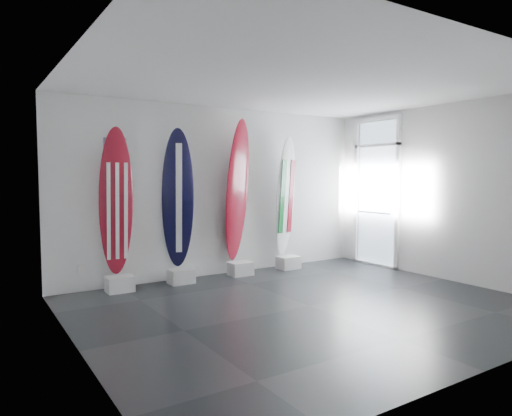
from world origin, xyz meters
TOP-DOWN VIEW (x-y plane):
  - floor at (0.00, 0.00)m, footprint 6.00×6.00m
  - ceiling at (0.00, 0.00)m, footprint 6.00×6.00m
  - wall_back at (0.00, 2.50)m, footprint 6.00×0.00m
  - wall_front at (0.00, -2.50)m, footprint 6.00×0.00m
  - wall_left at (-3.00, 0.00)m, footprint 0.00×5.00m
  - wall_right at (3.00, 0.00)m, footprint 0.00×5.00m
  - display_block_usa at (-1.95, 2.18)m, footprint 0.40×0.30m
  - surfboard_usa at (-1.95, 2.28)m, footprint 0.53×0.28m
  - display_block_navy at (-0.94, 2.18)m, footprint 0.40×0.30m
  - surfboard_navy at (-0.94, 2.28)m, footprint 0.62×0.52m
  - display_block_swiss at (0.20, 2.18)m, footprint 0.40×0.30m
  - surfboard_swiss at (0.20, 2.28)m, footprint 0.65×0.50m
  - display_block_italy at (1.27, 2.18)m, footprint 0.40×0.30m
  - surfboard_italy at (1.27, 2.28)m, footprint 0.56×0.37m
  - wall_outlet at (-2.45, 2.48)m, footprint 0.09×0.02m
  - glass_door at (2.97, 1.55)m, footprint 0.12×1.16m
  - balcony at (4.30, 1.55)m, footprint 2.80×2.20m

SIDE VIEW (x-z plane):
  - floor at x=0.00m, z-range 0.00..0.00m
  - display_block_usa at x=-1.95m, z-range 0.00..0.24m
  - display_block_navy at x=-0.94m, z-range 0.00..0.24m
  - display_block_swiss at x=0.20m, z-range 0.00..0.24m
  - display_block_italy at x=1.27m, z-range 0.00..0.24m
  - wall_outlet at x=-2.45m, z-range 0.28..0.41m
  - balcony at x=4.30m, z-range -0.10..1.10m
  - surfboard_usa at x=-1.95m, z-range 0.24..2.52m
  - surfboard_italy at x=1.27m, z-range 0.24..2.53m
  - surfboard_navy at x=-0.94m, z-range 0.24..2.55m
  - glass_door at x=2.97m, z-range 0.00..2.85m
  - wall_back at x=0.00m, z-range -1.50..4.50m
  - wall_front at x=0.00m, z-range -1.50..4.50m
  - wall_left at x=-3.00m, z-range -1.00..4.00m
  - wall_right at x=3.00m, z-range -1.00..4.00m
  - surfboard_swiss at x=0.20m, z-range 0.24..2.79m
  - ceiling at x=0.00m, z-range 3.00..3.00m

